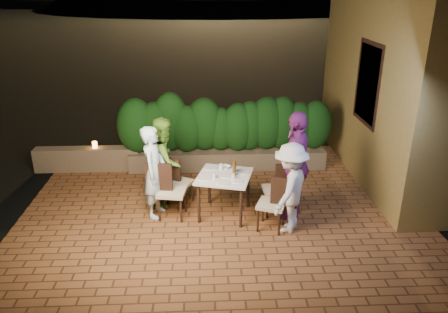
{
  "coord_description": "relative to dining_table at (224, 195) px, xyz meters",
  "views": [
    {
      "loc": [
        -0.29,
        -6.46,
        3.79
      ],
      "look_at": [
        0.03,
        0.32,
        1.05
      ],
      "focal_mm": 35.0,
      "sensor_mm": 36.0,
      "label": 1
    }
  ],
  "objects": [
    {
      "name": "ground",
      "position": [
        -0.03,
        -0.22,
        -0.4
      ],
      "size": [
        400.0,
        400.0,
        0.0
      ],
      "primitive_type": "plane",
      "color": "black",
      "rests_on": "ground"
    },
    {
      "name": "chair_right_front",
      "position": [
        0.74,
        -0.49,
        0.09
      ],
      "size": [
        0.55,
        0.55,
        0.92
      ],
      "primitive_type": null,
      "rotation": [
        0.0,
        0.0,
        2.77
      ],
      "color": "black",
      "rests_on": "ground"
    },
    {
      "name": "parapet",
      "position": [
        -2.83,
        2.08,
        -0.12
      ],
      "size": [
        2.2,
        0.3,
        0.5
      ],
      "primitive_type": "cube",
      "color": "brown",
      "rests_on": "ground"
    },
    {
      "name": "terrace_floor",
      "position": [
        -0.03,
        0.28,
        -0.45
      ],
      "size": [
        7.0,
        6.0,
        0.15
      ],
      "primitive_type": "cube",
      "color": "brown",
      "rests_on": "ground"
    },
    {
      "name": "plate_front",
      "position": [
        -0.02,
        -0.31,
        0.38
      ],
      "size": [
        0.23,
        0.23,
        0.01
      ],
      "primitive_type": "cylinder",
      "color": "white",
      "rests_on": "dining_table"
    },
    {
      "name": "chair_right_back",
      "position": [
        0.89,
        0.03,
        0.08
      ],
      "size": [
        0.45,
        0.45,
        0.92
      ],
      "primitive_type": null,
      "rotation": [
        0.0,
        0.0,
        3.2
      ],
      "color": "black",
      "rests_on": "ground"
    },
    {
      "name": "diner_green",
      "position": [
        -1.04,
        0.58,
        0.43
      ],
      "size": [
        0.64,
        0.8,
        1.6
      ],
      "primitive_type": "imported",
      "rotation": [
        0.0,
        0.0,
        1.53
      ],
      "color": "#70B639",
      "rests_on": "ground"
    },
    {
      "name": "bowl",
      "position": [
        0.03,
        0.3,
        0.4
      ],
      "size": [
        0.24,
        0.24,
        0.04
      ],
      "primitive_type": "imported",
      "rotation": [
        0.0,
        0.0,
        -0.68
      ],
      "color": "white",
      "rests_on": "dining_table"
    },
    {
      "name": "glass_nw",
      "position": [
        -0.17,
        -0.12,
        0.42
      ],
      "size": [
        0.06,
        0.06,
        0.1
      ],
      "primitive_type": "cylinder",
      "color": "silver",
      "rests_on": "dining_table"
    },
    {
      "name": "parapet_lamp",
      "position": [
        -2.64,
        2.08,
        0.2
      ],
      "size": [
        0.1,
        0.1,
        0.14
      ],
      "primitive_type": "cylinder",
      "color": "orange",
      "rests_on": "parapet"
    },
    {
      "name": "diner_purple",
      "position": [
        1.19,
        -0.07,
        0.56
      ],
      "size": [
        0.76,
        1.18,
        1.87
      ],
      "primitive_type": "imported",
      "rotation": [
        0.0,
        0.0,
        -1.87
      ],
      "color": "#7F2A78",
      "rests_on": "ground"
    },
    {
      "name": "window_frame",
      "position": [
        2.78,
        1.28,
        1.62
      ],
      "size": [
        0.06,
        1.15,
        1.55
      ],
      "primitive_type": "cube",
      "color": "black",
      "rests_on": "building_wall"
    },
    {
      "name": "glass_ne",
      "position": [
        0.14,
        -0.16,
        0.43
      ],
      "size": [
        0.06,
        0.06,
        0.1
      ],
      "primitive_type": "cylinder",
      "color": "silver",
      "rests_on": "dining_table"
    },
    {
      "name": "plate_centre",
      "position": [
        0.03,
        -0.03,
        0.38
      ],
      "size": [
        0.2,
        0.2,
        0.01
      ],
      "primitive_type": "cylinder",
      "color": "white",
      "rests_on": "dining_table"
    },
    {
      "name": "glass_se",
      "position": [
        0.18,
        0.11,
        0.43
      ],
      "size": [
        0.06,
        0.06,
        0.11
      ],
      "primitive_type": "cylinder",
      "color": "silver",
      "rests_on": "dining_table"
    },
    {
      "name": "diner_white",
      "position": [
        1.02,
        -0.53,
        0.37
      ],
      "size": [
        0.97,
        1.11,
        1.49
      ],
      "primitive_type": "imported",
      "rotation": [
        0.0,
        0.0,
        -2.12
      ],
      "color": "silver",
      "rests_on": "ground"
    },
    {
      "name": "planter",
      "position": [
        0.17,
        2.08,
        -0.17
      ],
      "size": [
        4.2,
        0.55,
        0.4
      ],
      "primitive_type": "cube",
      "color": "brown",
      "rests_on": "ground"
    },
    {
      "name": "beer_bottle",
      "position": [
        0.17,
        -0.02,
        0.54
      ],
      "size": [
        0.06,
        0.06,
        0.33
      ],
      "primitive_type": null,
      "color": "#4F310D",
      "rests_on": "dining_table"
    },
    {
      "name": "glass_sw",
      "position": [
        -0.04,
        0.22,
        0.43
      ],
      "size": [
        0.07,
        0.07,
        0.12
      ],
      "primitive_type": "cylinder",
      "color": "silver",
      "rests_on": "dining_table"
    },
    {
      "name": "plate_sw",
      "position": [
        -0.23,
        0.32,
        0.38
      ],
      "size": [
        0.24,
        0.24,
        0.01
      ],
      "primitive_type": "cylinder",
      "color": "white",
      "rests_on": "dining_table"
    },
    {
      "name": "plate_nw",
      "position": [
        -0.34,
        -0.11,
        0.38
      ],
      "size": [
        0.22,
        0.22,
        0.01
      ],
      "primitive_type": "cylinder",
      "color": "white",
      "rests_on": "dining_table"
    },
    {
      "name": "dining_table",
      "position": [
        0.0,
        0.0,
        0.0
      ],
      "size": [
        1.06,
        1.06,
        0.75
      ],
      "primitive_type": null,
      "rotation": [
        0.0,
        0.0,
        -0.26
      ],
      "color": "white",
      "rests_on": "ground"
    },
    {
      "name": "building_wall",
      "position": [
        3.57,
        1.78,
        2.12
      ],
      "size": [
        1.6,
        5.0,
        5.0
      ],
      "primitive_type": "cube",
      "color": "#9F823E",
      "rests_on": "ground"
    },
    {
      "name": "window_pane",
      "position": [
        2.79,
        1.28,
        1.62
      ],
      "size": [
        0.08,
        1.0,
        1.4
      ],
      "primitive_type": "cube",
      "color": "black",
      "rests_on": "building_wall"
    },
    {
      "name": "plate_ne",
      "position": [
        0.2,
        -0.25,
        0.38
      ],
      "size": [
        0.2,
        0.2,
        0.01
      ],
      "primitive_type": "cylinder",
      "color": "white",
      "rests_on": "dining_table"
    },
    {
      "name": "hill",
      "position": [
        1.97,
        59.78,
        -4.38
      ],
      "size": [
        52.0,
        40.0,
        22.0
      ],
      "primitive_type": "ellipsoid",
      "color": "black",
      "rests_on": "ground"
    },
    {
      "name": "chair_left_back",
      "position": [
        -0.78,
        0.47,
        0.05
      ],
      "size": [
        0.54,
        0.54,
        0.86
      ],
      "primitive_type": null,
      "rotation": [
        0.0,
        0.0,
        -0.54
      ],
      "color": "black",
      "rests_on": "ground"
    },
    {
      "name": "hedge",
      "position": [
        0.17,
        2.08,
        0.57
      ],
      "size": [
        4.0,
        0.7,
        1.1
      ],
      "primitive_type": null,
      "color": "#113910",
      "rests_on": "planter"
    },
    {
      "name": "diner_blue",
      "position": [
        -1.18,
        0.06,
        0.43
      ],
      "size": [
        0.49,
        0.65,
        1.61
      ],
      "primitive_type": "imported",
      "rotation": [
        0.0,
        0.0,
        1.38
      ],
      "color": "#C6EAFF",
      "rests_on": "ground"
    },
    {
      "name": "chair_left_front",
      "position": [
        -0.89,
        -0.02,
        0.12
      ],
      "size": [
        0.52,
        0.52,
        0.98
      ],
      "primitive_type": null,
      "rotation": [
        0.0,
        0.0,
        -0.15
      ],
      "color": "black",
      "rests_on": "ground"
    },
    {
      "name": "plate_se",
      "position": [
        0.32,
        0.12,
        0.38
      ],
      "size": [
        0.23,
        0.23,
        0.01
      ],
      "primitive_type": "cylinder",
      "color": "white",
      "rests_on": "dining_table"
    }
  ]
}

